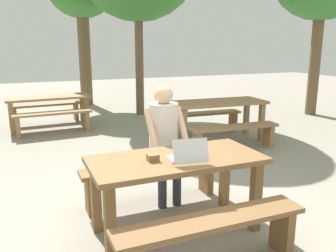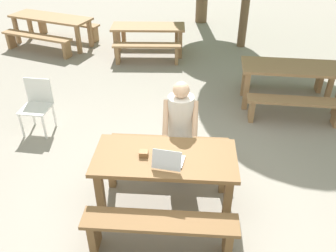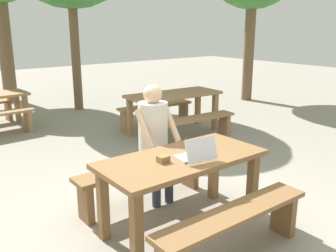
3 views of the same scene
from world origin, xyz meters
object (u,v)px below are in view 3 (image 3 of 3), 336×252
picnic_table_front (182,169)px  small_pouch (163,159)px  laptop (196,154)px  person_seated (155,134)px  picnic_table_rear (174,100)px

picnic_table_front → small_pouch: (-0.24, -0.01, 0.16)m
picnic_table_front → laptop: size_ratio=4.54×
small_pouch → person_seated: (0.39, 0.69, 0.01)m
picnic_table_front → picnic_table_rear: (2.07, 2.73, 0.00)m
picnic_table_front → picnic_table_rear: 3.42m
small_pouch → laptop: bearing=-24.0°
laptop → small_pouch: 0.32m
small_pouch → picnic_table_rear: (2.31, 2.74, -0.15)m
small_pouch → picnic_table_rear: bearing=49.9°
picnic_table_front → picnic_table_rear: bearing=52.8°
laptop → person_seated: (0.10, 0.82, -0.01)m
small_pouch → person_seated: person_seated is taller
laptop → small_pouch: size_ratio=3.61×
picnic_table_front → person_seated: (0.15, 0.67, 0.17)m
laptop → person_seated: person_seated is taller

